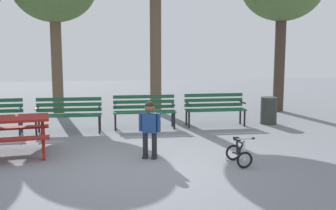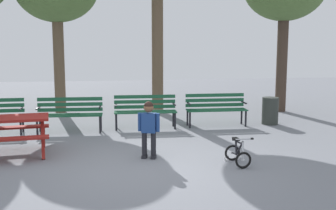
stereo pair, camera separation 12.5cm
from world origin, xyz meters
name	(u,v)px [view 2 (the right image)]	position (x,y,z in m)	size (l,w,h in m)	color
ground	(140,168)	(0.00, 0.00, 0.00)	(36.00, 36.00, 0.00)	slate
picnic_table	(0,126)	(-2.57, 1.23, 0.59)	(1.94, 1.53, 0.79)	maroon
park_bench_left	(70,112)	(-1.40, 3.33, 0.51)	(1.62, 0.55, 0.85)	#195133
park_bench_right	(145,109)	(0.50, 3.51, 0.51)	(1.62, 0.54, 0.85)	#195133
park_bench_far_right	(216,107)	(2.40, 3.51, 0.51)	(1.61, 0.51, 0.85)	#195133
child_standing	(149,125)	(0.24, 0.59, 0.65)	(0.40, 0.24, 1.10)	black
kids_bicycle	(238,154)	(1.78, -0.08, 0.20)	(0.39, 0.58, 0.54)	black
trash_bin	(270,111)	(3.92, 3.47, 0.37)	(0.44, 0.44, 0.73)	#2D332D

